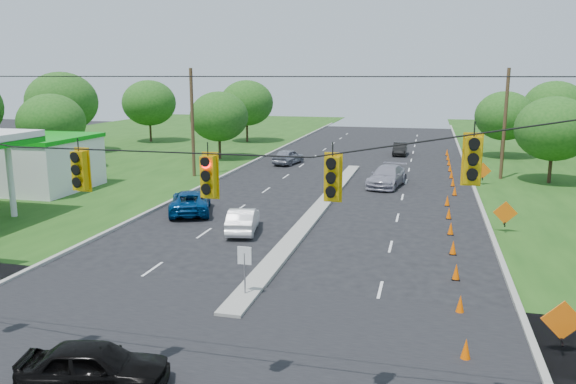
# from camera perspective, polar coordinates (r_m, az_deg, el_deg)

# --- Properties ---
(ground) EXTENTS (160.00, 160.00, 0.00)m
(ground) POSITION_cam_1_polar(r_m,az_deg,el_deg) (17.12, -11.04, -17.95)
(ground) COLOR black
(ground) RESTS_ON ground
(cross_street) EXTENTS (160.00, 14.00, 0.02)m
(cross_street) POSITION_cam_1_polar(r_m,az_deg,el_deg) (17.12, -11.04, -17.95)
(cross_street) COLOR black
(cross_street) RESTS_ON ground
(curb_left) EXTENTS (0.25, 110.00, 0.16)m
(curb_left) POSITION_cam_1_polar(r_m,az_deg,el_deg) (47.22, -6.82, 1.43)
(curb_left) COLOR gray
(curb_left) RESTS_ON ground
(curb_right) EXTENTS (0.25, 110.00, 0.16)m
(curb_right) POSITION_cam_1_polar(r_m,az_deg,el_deg) (44.32, 18.39, 0.22)
(curb_right) COLOR gray
(curb_right) RESTS_ON ground
(median) EXTENTS (1.00, 34.00, 0.18)m
(median) POSITION_cam_1_polar(r_m,az_deg,el_deg) (35.99, 3.18, -1.77)
(median) COLOR gray
(median) RESTS_ON ground
(median_sign) EXTENTS (0.55, 0.06, 2.05)m
(median_sign) POSITION_cam_1_polar(r_m,az_deg,el_deg) (21.61, -4.43, -7.05)
(median_sign) COLOR gray
(median_sign) RESTS_ON ground
(signal_span) EXTENTS (25.60, 0.32, 9.00)m
(signal_span) POSITION_cam_1_polar(r_m,az_deg,el_deg) (14.45, -13.67, -2.40)
(signal_span) COLOR #422D1C
(signal_span) RESTS_ON ground
(utility_pole_far_left) EXTENTS (0.28, 0.28, 9.00)m
(utility_pole_far_left) POSITION_cam_1_polar(r_m,az_deg,el_deg) (47.54, -9.68, 6.89)
(utility_pole_far_left) COLOR #422D1C
(utility_pole_far_left) RESTS_ON ground
(utility_pole_far_right) EXTENTS (0.28, 0.28, 9.00)m
(utility_pole_far_right) POSITION_cam_1_polar(r_m,az_deg,el_deg) (48.89, 21.15, 6.40)
(utility_pole_far_right) COLOR #422D1C
(utility_pole_far_right) RESTS_ON ground
(cone_0) EXTENTS (0.32, 0.32, 0.70)m
(cone_0) POSITION_cam_1_polar(r_m,az_deg,el_deg) (18.31, 17.62, -14.99)
(cone_0) COLOR #FF5C00
(cone_0) RESTS_ON ground
(cone_1) EXTENTS (0.32, 0.32, 0.70)m
(cone_1) POSITION_cam_1_polar(r_m,az_deg,el_deg) (21.50, 17.09, -10.84)
(cone_1) COLOR #FF5C00
(cone_1) RESTS_ON ground
(cone_2) EXTENTS (0.32, 0.32, 0.70)m
(cone_2) POSITION_cam_1_polar(r_m,az_deg,el_deg) (24.77, 16.71, -7.77)
(cone_2) COLOR #FF5C00
(cone_2) RESTS_ON ground
(cone_3) EXTENTS (0.32, 0.32, 0.70)m
(cone_3) POSITION_cam_1_polar(r_m,az_deg,el_deg) (28.09, 16.43, -5.42)
(cone_3) COLOR #FF5C00
(cone_3) RESTS_ON ground
(cone_4) EXTENTS (0.32, 0.32, 0.70)m
(cone_4) POSITION_cam_1_polar(r_m,az_deg,el_deg) (31.46, 16.21, -3.57)
(cone_4) COLOR #FF5C00
(cone_4) RESTS_ON ground
(cone_5) EXTENTS (0.32, 0.32, 0.70)m
(cone_5) POSITION_cam_1_polar(r_m,az_deg,el_deg) (34.85, 16.03, -2.08)
(cone_5) COLOR #FF5C00
(cone_5) RESTS_ON ground
(cone_6) EXTENTS (0.32, 0.32, 0.70)m
(cone_6) POSITION_cam_1_polar(r_m,az_deg,el_deg) (38.26, 15.88, -0.85)
(cone_6) COLOR #FF5C00
(cone_6) RESTS_ON ground
(cone_7) EXTENTS (0.32, 0.32, 0.70)m
(cone_7) POSITION_cam_1_polar(r_m,az_deg,el_deg) (41.71, 16.58, 0.13)
(cone_7) COLOR #FF5C00
(cone_7) RESTS_ON ground
(cone_8) EXTENTS (0.32, 0.32, 0.70)m
(cone_8) POSITION_cam_1_polar(r_m,az_deg,el_deg) (45.14, 16.41, 1.00)
(cone_8) COLOR #FF5C00
(cone_8) RESTS_ON ground
(cone_9) EXTENTS (0.32, 0.32, 0.70)m
(cone_9) POSITION_cam_1_polar(r_m,az_deg,el_deg) (48.59, 16.27, 1.75)
(cone_9) COLOR #FF5C00
(cone_9) RESTS_ON ground
(cone_10) EXTENTS (0.32, 0.32, 0.70)m
(cone_10) POSITION_cam_1_polar(r_m,az_deg,el_deg) (52.04, 16.15, 2.40)
(cone_10) COLOR #FF5C00
(cone_10) RESTS_ON ground
(cone_11) EXTENTS (0.32, 0.32, 0.70)m
(cone_11) POSITION_cam_1_polar(r_m,az_deg,el_deg) (55.50, 16.04, 2.97)
(cone_11) COLOR #FF5C00
(cone_11) RESTS_ON ground
(cone_12) EXTENTS (0.32, 0.32, 0.70)m
(cone_12) POSITION_cam_1_polar(r_m,az_deg,el_deg) (58.96, 15.94, 3.47)
(cone_12) COLOR #FF5C00
(cone_12) RESTS_ON ground
(cone_13) EXTENTS (0.32, 0.32, 0.70)m
(cone_13) POSITION_cam_1_polar(r_m,az_deg,el_deg) (62.43, 15.86, 3.91)
(cone_13) COLOR #FF5C00
(cone_13) RESTS_ON ground
(work_sign_0) EXTENTS (1.27, 0.58, 1.37)m
(work_sign_0) POSITION_cam_1_polar(r_m,az_deg,el_deg) (19.32, 26.13, -11.80)
(work_sign_0) COLOR black
(work_sign_0) RESTS_ON ground
(work_sign_1) EXTENTS (1.27, 0.58, 1.37)m
(work_sign_1) POSITION_cam_1_polar(r_m,az_deg,el_deg) (32.49, 21.20, -2.07)
(work_sign_1) COLOR black
(work_sign_1) RESTS_ON ground
(work_sign_2) EXTENTS (1.27, 0.58, 1.37)m
(work_sign_2) POSITION_cam_1_polar(r_m,az_deg,el_deg) (46.15, 19.18, 1.99)
(work_sign_2) COLOR black
(work_sign_2) RESTS_ON ground
(tree_2) EXTENTS (5.88, 5.88, 6.86)m
(tree_2) POSITION_cam_1_polar(r_m,az_deg,el_deg) (54.39, -22.90, 6.56)
(tree_2) COLOR black
(tree_2) RESTS_ON ground
(tree_3) EXTENTS (7.56, 7.56, 8.82)m
(tree_3) POSITION_cam_1_polar(r_m,az_deg,el_deg) (65.91, -21.99, 8.47)
(tree_3) COLOR black
(tree_3) RESTS_ON ground
(tree_4) EXTENTS (6.72, 6.72, 7.84)m
(tree_4) POSITION_cam_1_polar(r_m,az_deg,el_deg) (74.03, -13.93, 8.77)
(tree_4) COLOR black
(tree_4) RESTS_ON ground
(tree_5) EXTENTS (5.88, 5.88, 6.86)m
(tree_5) POSITION_cam_1_polar(r_m,az_deg,el_deg) (57.34, -7.03, 7.62)
(tree_5) COLOR black
(tree_5) RESTS_ON ground
(tree_6) EXTENTS (6.72, 6.72, 7.84)m
(tree_6) POSITION_cam_1_polar(r_m,az_deg,el_deg) (72.08, -4.22, 9.01)
(tree_6) COLOR black
(tree_6) RESTS_ON ground
(tree_9) EXTENTS (5.88, 5.88, 6.86)m
(tree_9) POSITION_cam_1_polar(r_m,az_deg,el_deg) (48.47, 25.40, 5.82)
(tree_9) COLOR black
(tree_9) RESTS_ON ground
(tree_11) EXTENTS (6.72, 6.72, 7.84)m
(tree_11) POSITION_cam_1_polar(r_m,az_deg,el_deg) (69.76, 25.43, 7.82)
(tree_11) COLOR black
(tree_11) RESTS_ON ground
(tree_12) EXTENTS (5.88, 5.88, 6.86)m
(tree_12) POSITION_cam_1_polar(r_m,az_deg,el_deg) (61.95, 21.13, 7.23)
(tree_12) COLOR black
(tree_12) RESTS_ON ground
(black_sedan) EXTENTS (4.30, 2.51, 1.37)m
(black_sedan) POSITION_cam_1_polar(r_m,az_deg,el_deg) (16.76, -19.07, -16.43)
(black_sedan) COLOR black
(black_sedan) RESTS_ON ground
(white_sedan) EXTENTS (2.18, 4.27, 1.34)m
(white_sedan) POSITION_cam_1_polar(r_m,az_deg,el_deg) (30.78, -4.59, -2.85)
(white_sedan) COLOR white
(white_sedan) RESTS_ON ground
(blue_pickup) EXTENTS (4.03, 5.64, 1.43)m
(blue_pickup) POSITION_cam_1_polar(r_m,az_deg,el_deg) (35.45, -9.87, -0.95)
(blue_pickup) COLOR navy
(blue_pickup) RESTS_ON ground
(silver_car_far) EXTENTS (3.13, 5.75, 1.58)m
(silver_car_far) POSITION_cam_1_polar(r_m,az_deg,el_deg) (43.85, 10.04, 1.58)
(silver_car_far) COLOR #9693A3
(silver_car_far) RESTS_ON ground
(silver_car_oncoming) EXTENTS (2.56, 4.57, 1.47)m
(silver_car_oncoming) POSITION_cam_1_polar(r_m,az_deg,el_deg) (54.10, 0.03, 3.62)
(silver_car_oncoming) COLOR gray
(silver_car_oncoming) RESTS_ON ground
(dark_car_receding) EXTENTS (1.42, 4.04, 1.33)m
(dark_car_receding) POSITION_cam_1_polar(r_m,az_deg,el_deg) (61.54, 11.31, 4.32)
(dark_car_receding) COLOR black
(dark_car_receding) RESTS_ON ground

